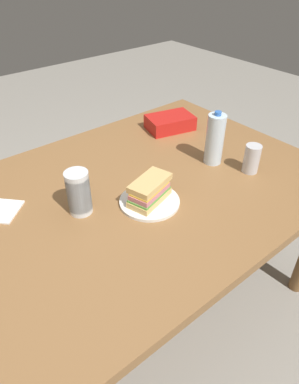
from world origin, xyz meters
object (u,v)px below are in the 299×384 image
at_px(sandwich, 150,191).
at_px(chip_bag, 170,122).
at_px(dining_table, 111,214).
at_px(water_bottle_tall, 215,139).
at_px(soda_can_silver, 252,159).
at_px(plastic_cup_stack, 79,193).
at_px(paper_plate, 150,201).

distance_m(sandwich, chip_bag, 0.62).
distance_m(dining_table, chip_bag, 0.66).
bearing_deg(sandwich, water_bottle_tall, 6.87).
bearing_deg(sandwich, chip_bag, 40.92).
distance_m(dining_table, water_bottle_tall, 0.54).
relative_size(dining_table, water_bottle_tall, 7.71).
distance_m(water_bottle_tall, soda_can_silver, 0.17).
height_order(chip_bag, soda_can_silver, soda_can_silver).
bearing_deg(dining_table, water_bottle_tall, -6.72).
bearing_deg(water_bottle_tall, plastic_cup_stack, 173.69).
xyz_separation_m(dining_table, water_bottle_tall, (0.51, -0.06, 0.18)).
distance_m(plastic_cup_stack, soda_can_silver, 0.72).
bearing_deg(soda_can_silver, plastic_cup_stack, 162.18).
height_order(dining_table, soda_can_silver, soda_can_silver).
bearing_deg(dining_table, paper_plate, -46.12).
relative_size(dining_table, sandwich, 9.18).
bearing_deg(plastic_cup_stack, paper_plate, -28.28).
bearing_deg(sandwich, plastic_cup_stack, 152.61).
xyz_separation_m(chip_bag, water_bottle_tall, (-0.07, -0.36, 0.08)).
bearing_deg(water_bottle_tall, soda_can_silver, -66.71).
bearing_deg(water_bottle_tall, dining_table, 173.28).
height_order(dining_table, water_bottle_tall, water_bottle_tall).
bearing_deg(plastic_cup_stack, dining_table, -4.50).
bearing_deg(paper_plate, dining_table, 133.88).
bearing_deg(dining_table, chip_bag, 27.40).
relative_size(paper_plate, water_bottle_tall, 0.96).
bearing_deg(dining_table, sandwich, -44.55).
bearing_deg(chip_bag, soda_can_silver, 104.01).
xyz_separation_m(paper_plate, chip_bag, (0.47, 0.41, 0.03)).
height_order(sandwich, plastic_cup_stack, plastic_cup_stack).
distance_m(dining_table, paper_plate, 0.17).
relative_size(dining_table, chip_bag, 7.92).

